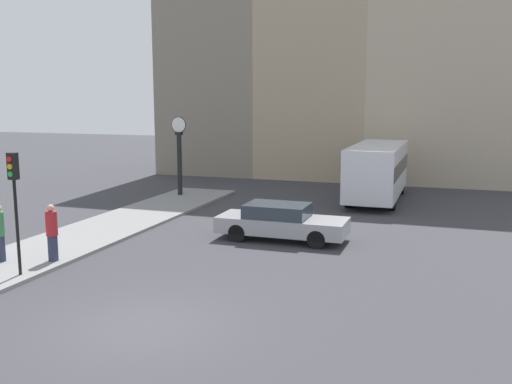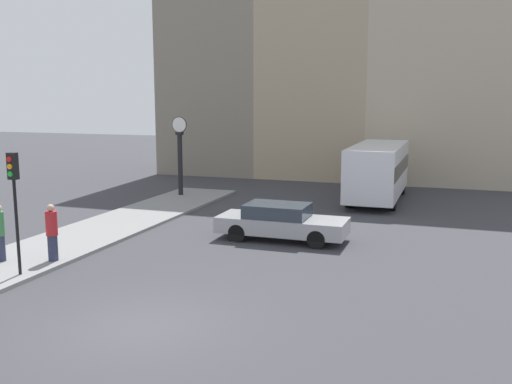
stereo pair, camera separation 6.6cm
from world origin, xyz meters
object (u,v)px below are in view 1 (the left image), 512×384
at_px(pedestrian_green_hoodie, 0,232).
at_px(pedestrian_red_top, 52,233).
at_px(bus_distant, 377,169).
at_px(street_clock, 179,154).
at_px(sedan_car, 281,222).
at_px(traffic_light_near, 14,188).

height_order(pedestrian_green_hoodie, pedestrian_red_top, pedestrian_green_hoodie).
distance_m(bus_distant, street_clock, 10.26).
height_order(bus_distant, street_clock, street_clock).
height_order(bus_distant, pedestrian_green_hoodie, bus_distant).
height_order(sedan_car, traffic_light_near, traffic_light_near).
relative_size(traffic_light_near, street_clock, 0.86).
bearing_deg(street_clock, pedestrian_red_top, -81.77).
bearing_deg(traffic_light_near, bus_distant, 63.55).
bearing_deg(sedan_car, street_clock, 137.03).
xyz_separation_m(street_clock, pedestrian_green_hoodie, (0.30, -13.07, -1.22)).
bearing_deg(street_clock, sedan_car, -42.97).
height_order(traffic_light_near, street_clock, street_clock).
xyz_separation_m(bus_distant, pedestrian_red_top, (-8.16, -14.83, -0.60)).
bearing_deg(pedestrian_red_top, sedan_car, 42.23).
height_order(street_clock, pedestrian_red_top, street_clock).
distance_m(bus_distant, traffic_light_near, 18.28).
xyz_separation_m(street_clock, pedestrian_red_top, (1.81, -12.49, -1.24)).
distance_m(traffic_light_near, street_clock, 14.12).
bearing_deg(pedestrian_red_top, street_clock, 98.23).
relative_size(sedan_car, pedestrian_red_top, 2.64).
bearing_deg(street_clock, traffic_light_near, -82.53).
bearing_deg(bus_distant, pedestrian_green_hoodie, -122.09).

